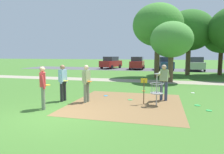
# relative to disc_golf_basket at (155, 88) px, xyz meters

# --- Properties ---
(ground_plane) EXTENTS (160.00, 160.00, 0.00)m
(ground_plane) POSITION_rel_disc_golf_basket_xyz_m (-3.35, -2.42, -0.75)
(ground_plane) COLOR #3D6B28
(dirt_tee_pad) EXTENTS (4.83, 5.11, 0.01)m
(dirt_tee_pad) POSITION_rel_disc_golf_basket_xyz_m (-1.27, 0.05, -0.75)
(dirt_tee_pad) COLOR brown
(dirt_tee_pad) RESTS_ON ground
(disc_golf_basket) EXTENTS (0.98, 0.58, 1.39)m
(disc_golf_basket) POSITION_rel_disc_golf_basket_xyz_m (0.00, 0.00, 0.00)
(disc_golf_basket) COLOR #9E9EA3
(disc_golf_basket) RESTS_ON ground
(player_foreground_watching) EXTENTS (0.45, 0.49, 1.71)m
(player_foreground_watching) POSITION_rel_disc_golf_basket_xyz_m (-4.30, -1.71, 0.21)
(player_foreground_watching) COLOR slate
(player_foreground_watching) RESTS_ON ground
(player_throwing) EXTENTS (0.66, 1.04, 1.71)m
(player_throwing) POSITION_rel_disc_golf_basket_xyz_m (0.34, 1.06, 0.23)
(player_throwing) COLOR #384260
(player_throwing) RESTS_ON ground
(player_waiting_left) EXTENTS (0.43, 0.49, 1.71)m
(player_waiting_left) POSITION_rel_disc_golf_basket_xyz_m (-3.07, -0.17, 0.21)
(player_waiting_left) COLOR slate
(player_waiting_left) RESTS_ON ground
(player_waiting_right) EXTENTS (0.43, 0.49, 1.71)m
(player_waiting_right) POSITION_rel_disc_golf_basket_xyz_m (-4.21, -0.24, 0.21)
(player_waiting_right) COLOR #232328
(player_waiting_right) RESTS_ON ground
(frisbee_near_basket) EXTENTS (0.25, 0.25, 0.02)m
(frisbee_near_basket) POSITION_rel_disc_golf_basket_xyz_m (1.77, 0.43, -0.74)
(frisbee_near_basket) COLOR green
(frisbee_near_basket) RESTS_ON ground
(frisbee_by_tee) EXTENTS (0.23, 0.23, 0.02)m
(frisbee_by_tee) POSITION_rel_disc_golf_basket_xyz_m (-1.20, 0.76, -0.74)
(frisbee_by_tee) COLOR green
(frisbee_by_tee) RESTS_ON ground
(frisbee_mid_grass) EXTENTS (0.21, 0.21, 0.02)m
(frisbee_mid_grass) POSITION_rel_disc_golf_basket_xyz_m (1.96, 3.41, -0.74)
(frisbee_mid_grass) COLOR white
(frisbee_mid_grass) RESTS_ON ground
(frisbee_far_left) EXTENTS (0.23, 0.23, 0.02)m
(frisbee_far_left) POSITION_rel_disc_golf_basket_xyz_m (2.08, -0.32, -0.74)
(frisbee_far_left) COLOR green
(frisbee_far_left) RESTS_ON ground
(frisbee_far_right) EXTENTS (0.21, 0.21, 0.02)m
(frisbee_far_right) POSITION_rel_disc_golf_basket_xyz_m (-2.61, 1.38, -0.74)
(frisbee_far_right) COLOR #1E93DB
(frisbee_far_right) RESTS_ON ground
(frisbee_scattered_a) EXTENTS (0.21, 0.21, 0.02)m
(frisbee_scattered_a) POSITION_rel_disc_golf_basket_xyz_m (-0.81, 3.33, -0.74)
(frisbee_scattered_a) COLOR orange
(frisbee_scattered_a) RESTS_ON ground
(tree_mid_left) EXTENTS (3.28, 3.28, 4.72)m
(tree_mid_left) POSITION_rel_disc_golf_basket_xyz_m (0.83, 7.88, 2.55)
(tree_mid_left) COLOR brown
(tree_mid_left) RESTS_ON ground
(tree_mid_center) EXTENTS (4.93, 4.93, 6.76)m
(tree_mid_center) POSITION_rel_disc_golf_basket_xyz_m (2.75, 14.04, 3.89)
(tree_mid_center) COLOR brown
(tree_mid_center) RESTS_ON ground
(tree_mid_right) EXTENTS (3.59, 3.59, 5.37)m
(tree_mid_right) POSITION_rel_disc_golf_basket_xyz_m (6.05, 14.81, 3.06)
(tree_mid_right) COLOR #422D1E
(tree_mid_right) RESTS_ON ground
(tree_far_left) EXTENTS (4.58, 4.58, 6.80)m
(tree_far_left) POSITION_rel_disc_golf_basket_xyz_m (-0.34, 10.67, 4.07)
(tree_far_left) COLOR brown
(tree_far_left) RESTS_ON ground
(parking_lot_strip) EXTENTS (36.00, 6.00, 0.01)m
(parking_lot_strip) POSITION_rel_disc_golf_basket_xyz_m (-3.35, 20.94, -0.75)
(parking_lot_strip) COLOR #4C4C51
(parking_lot_strip) RESTS_ON ground
(parked_car_leftmost) EXTENTS (2.79, 4.52, 1.84)m
(parked_car_leftmost) POSITION_rel_disc_golf_basket_xyz_m (-7.70, 21.73, 0.17)
(parked_car_leftmost) COLOR maroon
(parked_car_leftmost) RESTS_ON ground
(parked_car_center_left) EXTENTS (2.06, 4.24, 1.84)m
(parked_car_center_left) POSITION_rel_disc_golf_basket_xyz_m (-3.53, 21.11, 0.17)
(parked_car_center_left) COLOR maroon
(parked_car_center_left) RESTS_ON ground
(parked_car_center_right) EXTENTS (2.77, 4.51, 1.84)m
(parked_car_center_right) POSITION_rel_disc_golf_basket_xyz_m (0.26, 20.20, 0.17)
(parked_car_center_right) COLOR #2D4784
(parked_car_center_right) RESTS_ON ground
(parked_car_rightmost) EXTENTS (1.99, 4.20, 1.84)m
(parked_car_rightmost) POSITION_rel_disc_golf_basket_xyz_m (4.39, 20.26, 0.17)
(parked_car_rightmost) COLOR silver
(parked_car_rightmost) RESTS_ON ground
(gravel_path) EXTENTS (40.00, 1.98, 0.00)m
(gravel_path) POSITION_rel_disc_golf_basket_xyz_m (-3.35, 7.94, -0.75)
(gravel_path) COLOR gray
(gravel_path) RESTS_ON ground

